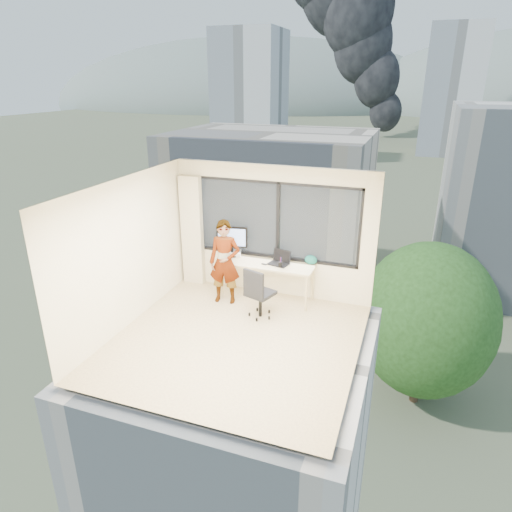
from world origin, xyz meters
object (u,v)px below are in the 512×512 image
at_px(handbag, 311,260).
at_px(desk, 267,281).
at_px(chair, 260,292).
at_px(person, 225,262).
at_px(game_console, 233,253).
at_px(laptop, 279,259).
at_px(monitor, 232,241).

bearing_deg(handbag, desk, -160.29).
height_order(chair, person, person).
relative_size(game_console, laptop, 0.80).
bearing_deg(handbag, game_console, -175.51).
relative_size(person, laptop, 4.16).
distance_m(desk, person, 0.94).
distance_m(person, monitor, 0.59).
bearing_deg(handbag, laptop, -156.64).
relative_size(person, handbag, 6.87).
xyz_separation_m(person, monitor, (-0.07, 0.54, 0.24)).
bearing_deg(handbag, chair, -122.09).
height_order(person, monitor, person).
height_order(chair, game_console, chair).
bearing_deg(laptop, chair, -84.41).
bearing_deg(chair, person, 175.53).
xyz_separation_m(desk, person, (-0.73, -0.39, 0.45)).
bearing_deg(desk, handbag, 16.78).
height_order(desk, chair, chair).
distance_m(monitor, handbag, 1.62).
xyz_separation_m(game_console, laptop, (1.02, -0.17, 0.08)).
distance_m(person, handbag, 1.66).
height_order(desk, laptop, laptop).
distance_m(game_console, laptop, 1.03).
height_order(desk, monitor, monitor).
distance_m(chair, handbag, 1.25).
height_order(monitor, laptop, monitor).
bearing_deg(chair, game_console, 152.36).
bearing_deg(monitor, chair, -54.81).
bearing_deg(monitor, desk, -21.13).
xyz_separation_m(laptop, handbag, (0.58, 0.22, -0.03)).
xyz_separation_m(chair, person, (-0.85, 0.35, 0.33)).
height_order(desk, handbag, handbag).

